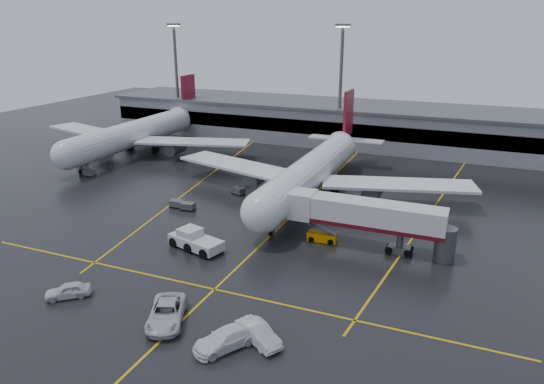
% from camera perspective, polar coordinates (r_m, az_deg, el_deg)
% --- Properties ---
extents(ground, '(220.00, 220.00, 0.00)m').
position_cam_1_polar(ground, '(71.10, 2.11, -2.77)').
color(ground, black).
rests_on(ground, ground).
extents(apron_line_centre, '(0.25, 90.00, 0.02)m').
position_cam_1_polar(apron_line_centre, '(71.10, 2.11, -2.77)').
color(apron_line_centre, gold).
rests_on(apron_line_centre, ground).
extents(apron_line_stop, '(60.00, 0.25, 0.02)m').
position_cam_1_polar(apron_line_stop, '(53.05, -6.50, -10.83)').
color(apron_line_stop, gold).
rests_on(apron_line_stop, ground).
extents(apron_line_left, '(9.99, 69.35, 0.02)m').
position_cam_1_polar(apron_line_left, '(87.87, -7.82, 1.32)').
color(apron_line_left, gold).
rests_on(apron_line_left, ground).
extents(apron_line_right, '(7.57, 69.64, 0.02)m').
position_cam_1_polar(apron_line_right, '(76.71, 17.53, -2.02)').
color(apron_line_right, gold).
rests_on(apron_line_right, ground).
extents(terminal, '(122.00, 19.00, 8.60)m').
position_cam_1_polar(terminal, '(114.39, 10.76, 7.48)').
color(terminal, gray).
rests_on(terminal, ground).
extents(light_mast_left, '(3.00, 1.20, 25.45)m').
position_cam_1_polar(light_mast_left, '(124.84, -10.72, 13.12)').
color(light_mast_left, '#595B60').
rests_on(light_mast_left, ground).
extents(light_mast_mid, '(3.00, 1.20, 25.45)m').
position_cam_1_polar(light_mast_mid, '(108.32, 7.75, 12.45)').
color(light_mast_mid, '#595B60').
rests_on(light_mast_mid, ground).
extents(main_airliner, '(48.80, 45.60, 14.10)m').
position_cam_1_polar(main_airliner, '(78.42, 4.66, 2.50)').
color(main_airliner, silver).
rests_on(main_airliner, ground).
extents(second_airliner, '(48.80, 45.60, 14.10)m').
position_cam_1_polar(second_airliner, '(108.27, -14.93, 6.48)').
color(second_airliner, silver).
rests_on(second_airliner, ground).
extents(jet_bridge, '(19.90, 3.40, 6.05)m').
position_cam_1_polar(jet_bridge, '(61.24, 10.59, -2.79)').
color(jet_bridge, silver).
rests_on(jet_bridge, ground).
extents(pushback_tractor, '(7.48, 4.60, 2.50)m').
position_cam_1_polar(pushback_tractor, '(61.70, -8.68, -5.47)').
color(pushback_tractor, silver).
rests_on(pushback_tractor, ground).
extents(belt_loader, '(3.74, 1.95, 2.30)m').
position_cam_1_polar(belt_loader, '(63.57, 5.68, -5.01)').
color(belt_loader, orange).
rests_on(belt_loader, ground).
extents(service_van_a, '(5.50, 7.24, 1.83)m').
position_cam_1_polar(service_van_a, '(48.16, -11.81, -13.22)').
color(service_van_a, silver).
rests_on(service_van_a, ground).
extents(service_van_b, '(5.04, 6.11, 1.67)m').
position_cam_1_polar(service_van_b, '(44.28, -5.26, -16.13)').
color(service_van_b, white).
rests_on(service_van_b, ground).
extents(service_van_c, '(5.13, 4.00, 1.63)m').
position_cam_1_polar(service_van_c, '(44.79, -1.54, -15.62)').
color(service_van_c, silver).
rests_on(service_van_c, ground).
extents(service_van_d, '(4.44, 4.18, 1.48)m').
position_cam_1_polar(service_van_d, '(54.91, -21.99, -10.24)').
color(service_van_d, silver).
rests_on(service_van_d, ground).
extents(baggage_cart_a, '(2.14, 1.52, 1.12)m').
position_cam_1_polar(baggage_cart_a, '(74.27, -9.48, -1.55)').
color(baggage_cart_a, '#595B60').
rests_on(baggage_cart_a, ground).
extents(baggage_cart_b, '(2.04, 1.36, 1.12)m').
position_cam_1_polar(baggage_cart_b, '(75.58, -10.67, -1.26)').
color(baggage_cart_b, '#595B60').
rests_on(baggage_cart_b, ground).
extents(baggage_cart_c, '(2.32, 1.91, 1.12)m').
position_cam_1_polar(baggage_cart_c, '(80.01, -3.83, 0.17)').
color(baggage_cart_c, '#595B60').
rests_on(baggage_cart_c, ground).
extents(baggage_cart_d, '(2.09, 1.45, 1.12)m').
position_cam_1_polar(baggage_cart_d, '(103.50, -20.64, 3.31)').
color(baggage_cart_d, '#595B60').
rests_on(baggage_cart_d, ground).
extents(baggage_cart_e, '(2.08, 1.43, 1.12)m').
position_cam_1_polar(baggage_cart_e, '(94.98, -19.88, 2.08)').
color(baggage_cart_e, '#595B60').
rests_on(baggage_cart_e, ground).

